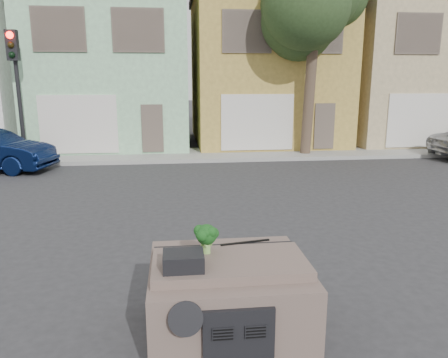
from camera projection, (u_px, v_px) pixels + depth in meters
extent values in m
plane|color=#303033|center=(210.00, 248.00, 8.72)|extent=(120.00, 120.00, 0.00)
cube|color=gray|center=(189.00, 155.00, 18.87)|extent=(40.00, 3.00, 0.15)
cube|color=#95CA9C|center=(114.00, 69.00, 21.51)|extent=(7.20, 8.20, 7.55)
cube|color=#B19342|center=(263.00, 69.00, 22.35)|extent=(7.20, 8.20, 7.55)
cube|color=tan|center=(402.00, 69.00, 23.19)|extent=(7.20, 8.20, 7.55)
cube|color=black|center=(18.00, 99.00, 16.61)|extent=(0.40, 0.40, 5.10)
cube|color=#293E1E|center=(311.00, 55.00, 17.81)|extent=(4.40, 4.00, 8.50)
cube|color=brown|center=(228.00, 295.00, 5.69)|extent=(2.00, 1.80, 1.12)
cube|color=black|center=(183.00, 261.00, 5.14)|extent=(0.48, 0.38, 0.20)
cube|color=black|center=(245.00, 242.00, 5.96)|extent=(0.69, 0.15, 0.02)
cube|color=#113911|center=(207.00, 239.00, 5.58)|extent=(0.45, 0.45, 0.39)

